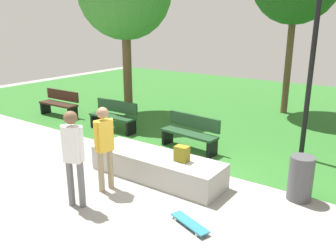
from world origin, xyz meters
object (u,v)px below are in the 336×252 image
Objects in this scene: skater_performing_trick at (104,143)px; skateboard_by_ledge at (190,223)px; park_bench_by_oak at (191,132)px; park_bench_center_lawn at (60,103)px; concrete_ledge at (157,166)px; park_bench_far_left at (114,115)px; backpack_on_ledge at (182,154)px; lamp_post at (315,36)px; skater_watching at (73,152)px; trash_bin at (301,178)px.

skater_performing_trick is 2.08× the size of skateboard_by_ledge.
park_bench_center_lawn is (-5.58, 0.21, 0.00)m from park_bench_by_oak.
concrete_ledge is 1.88× the size of park_bench_far_left.
lamp_post is (1.60, 2.97, 2.25)m from backpack_on_ledge.
lamp_post is (2.71, 4.79, 1.88)m from skater_watching.
skateboard_by_ledge is at bearing 16.62° from skater_watching.
park_bench_by_oak is (0.17, 2.94, -0.52)m from skater_performing_trick.
park_bench_by_oak reaches higher than trash_bin.
skater_watching reaches higher than backpack_on_ledge.
backpack_on_ledge is at bearing 42.43° from skater_performing_trick.
backpack_on_ledge is 2.14m from park_bench_by_oak.
trash_bin is at bearing 18.22° from backpack_on_ledge.
skateboard_by_ledge is 3.67m from park_bench_by_oak.
park_bench_by_oak is 3.31m from trash_bin.
park_bench_center_lawn is 8.79m from trash_bin.
lamp_post is at bearing 104.15° from trash_bin.
park_bench_by_oak and park_bench_far_left have the same top height.
backpack_on_ledge is 0.20× the size of park_bench_far_left.
skater_performing_trick is 2.29m from skateboard_by_ledge.
skater_performing_trick is 1.06× the size of park_bench_far_left.
trash_bin is at bearing 16.28° from concrete_ledge.
park_bench_center_lawn reaches higher than skateboard_by_ledge.
skater_watching is (0.03, -0.78, 0.06)m from skater_performing_trick.
skater_performing_trick is 1.04× the size of park_bench_by_oak.
skater_performing_trick is 1.06× the size of park_bench_center_lawn.
park_bench_far_left is (-2.83, 0.08, 0.00)m from park_bench_by_oak.
skater_watching reaches higher than park_bench_far_left.
backpack_on_ledge is 1.66m from skateboard_by_ledge.
park_bench_by_oak is at bearing 86.74° from skater_performing_trick.
backpack_on_ledge is 2.16m from skater_watching.
lamp_post is at bearing 6.05° from park_bench_center_lawn.
park_bench_by_oak is at bearing -2.11° from park_bench_center_lawn.
skater_watching is 6.73m from park_bench_center_lawn.
concrete_ledge is 1.96m from park_bench_by_oak.
skater_watching is 4.22m from trash_bin.
skater_watching is 2.36m from skateboard_by_ledge.
backpack_on_ledge is 4.28m from park_bench_far_left.
park_bench_center_lawn is (-5.41, 3.14, -0.52)m from skater_performing_trick.
park_bench_far_left is at bearing 168.67° from trash_bin.
concrete_ledge is 1.35m from skater_performing_trick.
backpack_on_ledge is at bearing -17.86° from park_bench_center_lawn.
park_bench_center_lawn and park_bench_far_left have the same top height.
skater_watching is at bearing -163.38° from skateboard_by_ledge.
backpack_on_ledge is at bearing -159.71° from trash_bin.
park_bench_center_lawn reaches higher than backpack_on_ledge.
backpack_on_ledge is 4.06m from lamp_post.
trash_bin is (3.12, -1.11, -0.05)m from park_bench_by_oak.
park_bench_center_lawn is at bearing 160.07° from backpack_on_ledge.
concrete_ledge is 4.59m from lamp_post.
trash_bin is at bearing 38.73° from skater_watching.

